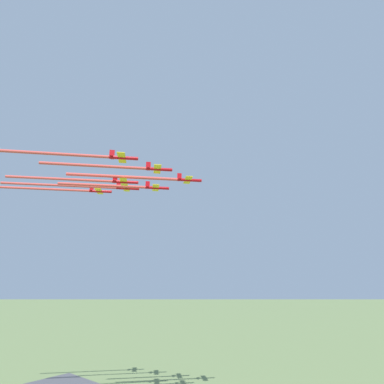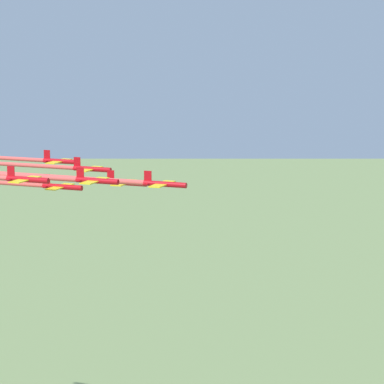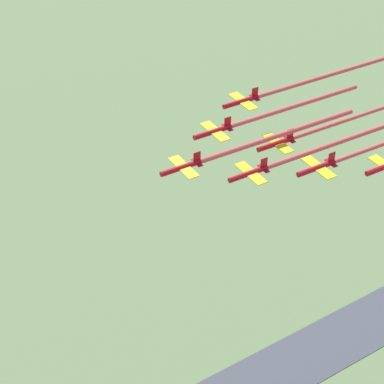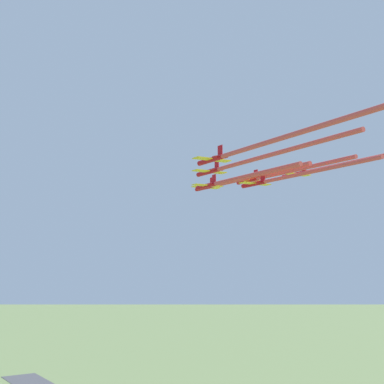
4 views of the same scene
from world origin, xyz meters
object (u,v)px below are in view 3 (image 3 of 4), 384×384
object	(u,v)px
jet_1	(250,173)
jet_3	(318,168)
jet_0	(182,167)
jet_2	(214,131)
jet_5	(242,101)
jet_4	(277,143)

from	to	relation	value
jet_1	jet_3	world-z (taller)	jet_3
jet_0	jet_3	world-z (taller)	jet_0
jet_2	jet_5	xyz separation A→B (m)	(3.22, 16.12, 0.74)
jet_2	jet_1	bearing A→B (deg)	180.00
jet_0	jet_5	world-z (taller)	jet_5
jet_2	jet_3	size ratio (longest dim) A/B	1.00
jet_1	jet_2	bearing A→B (deg)	-0.00
jet_0	jet_1	bearing A→B (deg)	-120.47
jet_2	jet_0	bearing A→B (deg)	120.47
jet_1	jet_4	size ratio (longest dim) A/B	1.00
jet_3	jet_1	bearing A→B (deg)	59.53
jet_3	jet_4	xyz separation A→B (m)	(-12.43, 11.10, -2.26)
jet_1	jet_3	xyz separation A→B (m)	(15.65, 5.01, 1.67)
jet_0	jet_2	distance (m)	16.48
jet_2	jet_3	bearing A→B (deg)	-150.46
jet_5	jet_0	bearing A→B (deg)	120.47
jet_3	jet_4	distance (m)	16.82
jet_0	jet_1	world-z (taller)	jet_0
jet_4	jet_5	xyz separation A→B (m)	(-12.43, 11.10, 4.39)
jet_0	jet_4	bearing A→B (deg)	-90.00
jet_2	jet_3	world-z (taller)	jet_2
jet_2	jet_3	distance (m)	28.76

